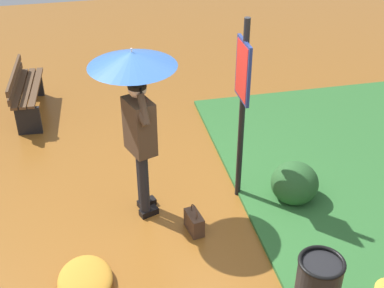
{
  "coord_description": "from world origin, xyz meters",
  "views": [
    {
      "loc": [
        -4.71,
        0.71,
        4.1
      ],
      "look_at": [
        0.32,
        -0.4,
        0.85
      ],
      "focal_mm": 49.3,
      "sensor_mm": 36.0,
      "label": 1
    }
  ],
  "objects_px": {
    "person_with_umbrella": "(136,93)",
    "park_bench": "(26,91)",
    "info_sign_post": "(242,92)",
    "handbag": "(194,222)"
  },
  "relations": [
    {
      "from": "info_sign_post",
      "to": "handbag",
      "type": "relative_size",
      "value": 6.22
    },
    {
      "from": "person_with_umbrella",
      "to": "park_bench",
      "type": "height_order",
      "value": "person_with_umbrella"
    },
    {
      "from": "person_with_umbrella",
      "to": "handbag",
      "type": "bearing_deg",
      "value": -137.84
    },
    {
      "from": "info_sign_post",
      "to": "park_bench",
      "type": "xyz_separation_m",
      "value": [
        2.74,
        2.65,
        -1.04
      ]
    },
    {
      "from": "park_bench",
      "to": "person_with_umbrella",
      "type": "bearing_deg",
      "value": -152.0
    },
    {
      "from": "handbag",
      "to": "park_bench",
      "type": "height_order",
      "value": "park_bench"
    },
    {
      "from": "info_sign_post",
      "to": "handbag",
      "type": "height_order",
      "value": "info_sign_post"
    },
    {
      "from": "info_sign_post",
      "to": "park_bench",
      "type": "relative_size",
      "value": 1.64
    },
    {
      "from": "info_sign_post",
      "to": "park_bench",
      "type": "bearing_deg",
      "value": 44.02
    },
    {
      "from": "person_with_umbrella",
      "to": "park_bench",
      "type": "distance_m",
      "value": 3.29
    }
  ]
}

